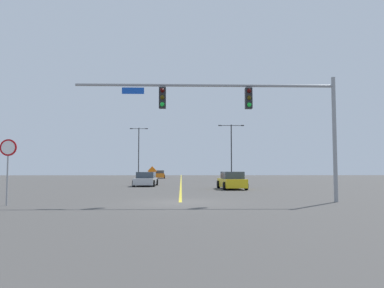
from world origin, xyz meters
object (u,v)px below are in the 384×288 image
Objects in this scene: construction_sign_right_shoulder at (153,172)px; car_orange_passing at (159,175)px; street_lamp_far_left at (139,149)px; car_yellow_distant at (232,181)px; stop_sign at (8,159)px; construction_sign_median_near at (152,172)px; car_silver_mid at (146,179)px; traffic_signal_assembly at (245,107)px; street_lamp_far_right at (231,147)px.

construction_sign_right_shoulder is 0.45× the size of car_orange_passing.
car_yellow_distant is at bearing -72.04° from street_lamp_far_left.
stop_sign is at bearing -90.26° from street_lamp_far_left.
stop_sign is 50.42m from car_orange_passing.
street_lamp_far_left is at bearing 101.41° from construction_sign_median_near.
street_lamp_far_left is (0.22, 49.80, 3.14)m from stop_sign.
car_yellow_distant is 0.96× the size of car_silver_mid.
traffic_signal_assembly is 1.55× the size of street_lamp_far_right.
construction_sign_right_shoulder is (3.28, -9.77, -4.03)m from street_lamp_far_left.
street_lamp_far_left reaches higher than traffic_signal_assembly.
stop_sign is 18.18m from car_yellow_distant.
construction_sign_median_near is at bearing 115.00° from car_yellow_distant.
car_silver_mid is at bearing 109.98° from traffic_signal_assembly.
construction_sign_median_near is (3.93, -19.46, -3.96)m from street_lamp_far_left.
traffic_signal_assembly is 11.39m from stop_sign.
traffic_signal_assembly is at bearing 7.18° from stop_sign.
street_lamp_far_left is at bearing 97.82° from car_silver_mid.
street_lamp_far_left is (-15.14, 10.41, 0.25)m from street_lamp_far_right.
traffic_signal_assembly is 12.94m from car_yellow_distant.
car_yellow_distant reaches higher than car_orange_passing.
construction_sign_median_near is at bearing -78.59° from street_lamp_far_left.
construction_sign_right_shoulder reaches higher than car_orange_passing.
construction_sign_median_near is 9.71m from construction_sign_right_shoulder.
car_yellow_distant is at bearing 48.74° from stop_sign.
street_lamp_far_right is 0.93× the size of street_lamp_far_left.
street_lamp_far_left reaches higher than construction_sign_right_shoulder.
traffic_signal_assembly reaches higher than construction_sign_median_near.
street_lamp_far_right reaches higher than construction_sign_median_near.
car_yellow_distant is (0.96, 12.24, -4.07)m from traffic_signal_assembly.
construction_sign_median_near is at bearing 91.18° from car_silver_mid.
street_lamp_far_left is at bearing 107.96° from car_yellow_distant.
traffic_signal_assembly is 6.83× the size of construction_sign_right_shoulder.
car_orange_passing is (3.86, 50.25, -1.43)m from stop_sign.
stop_sign is at bearing -172.82° from traffic_signal_assembly.
construction_sign_right_shoulder is at bearing -71.45° from street_lamp_far_left.
car_yellow_distant is at bearing -97.56° from street_lamp_far_right.
street_lamp_far_left is 4.71× the size of construction_sign_right_shoulder.
construction_sign_right_shoulder reaches higher than car_silver_mid.
construction_sign_right_shoulder is 0.43× the size of car_yellow_distant.
car_yellow_distant is (8.45, -26.40, -0.53)m from construction_sign_right_shoulder.
car_yellow_distant is at bearing -72.26° from construction_sign_right_shoulder.
traffic_signal_assembly is 38.26m from street_lamp_far_right.
stop_sign is at bearing -97.79° from construction_sign_median_near.
traffic_signal_assembly is at bearing -81.71° from car_orange_passing.
street_lamp_far_left is 20.24m from construction_sign_median_near.
stop_sign is 20.11m from car_silver_mid.
traffic_signal_assembly is 29.95m from construction_sign_median_near.
construction_sign_right_shoulder is at bearing 107.74° from car_yellow_distant.
street_lamp_far_right is at bearing -43.36° from car_orange_passing.
car_orange_passing is at bearing 98.29° from traffic_signal_assembly.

